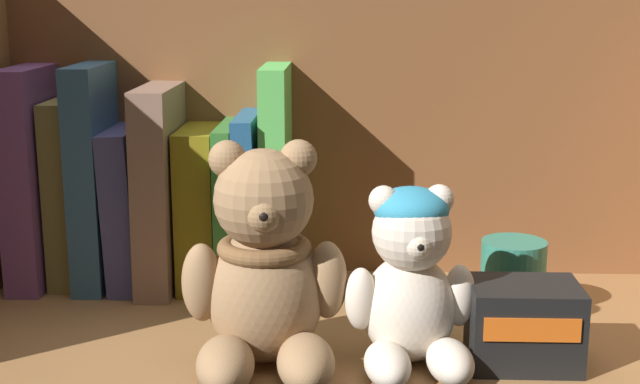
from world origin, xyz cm
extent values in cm
cube|color=olive|center=(0.00, 0.00, 1.00)|extent=(67.46, 27.59, 2.00)
cube|color=brown|center=(0.00, 14.40, 16.81)|extent=(69.86, 1.20, 33.62)
cube|color=#6D4381|center=(-30.63, 10.54, 12.55)|extent=(3.20, 13.03, 21.10)
cube|color=olive|center=(-27.54, 10.54, 10.97)|extent=(2.43, 9.82, 17.94)
cube|color=#30597F|center=(-24.62, 10.54, 12.67)|extent=(2.85, 12.62, 21.34)
cube|color=#43457D|center=(-21.52, 10.54, 9.67)|extent=(3.31, 12.60, 15.43)
cube|color=#826453|center=(-18.22, 10.54, 11.69)|extent=(3.45, 14.85, 19.42)
cube|color=#756512|center=(-14.53, 10.54, 9.69)|extent=(3.55, 11.81, 15.38)
cube|color=#2E702D|center=(-11.66, 10.54, 9.93)|extent=(1.65, 14.19, 15.87)
cube|color=#1F517F|center=(-9.61, 10.54, 10.39)|extent=(2.37, 14.12, 16.82)
cube|color=#54BB52|center=(-7.18, 10.54, 12.64)|extent=(2.40, 12.37, 21.28)
ellipsoid|color=#93704C|center=(-6.61, -8.47, 7.28)|extent=(8.97, 8.24, 10.56)
sphere|color=#93704C|center=(-6.56, -8.99, 15.04)|extent=(7.51, 7.51, 7.51)
sphere|color=#93704C|center=(-9.22, -8.73, 17.97)|extent=(2.82, 2.82, 2.82)
sphere|color=#93704C|center=(-3.99, -8.21, 17.97)|extent=(2.82, 2.82, 2.82)
sphere|color=#9B754E|center=(-6.29, -11.64, 14.59)|extent=(2.82, 2.82, 2.82)
sphere|color=black|center=(-6.20, -12.62, 14.67)|extent=(0.99, 0.99, 0.99)
ellipsoid|color=#93704C|center=(-9.01, -13.74, 3.88)|extent=(4.89, 7.42, 3.75)
ellipsoid|color=#93704C|center=(-3.23, -13.17, 3.88)|extent=(4.89, 7.42, 3.75)
ellipsoid|color=#93704C|center=(-11.28, -9.46, 8.60)|extent=(3.33, 3.33, 6.10)
ellipsoid|color=#93704C|center=(-1.83, -8.53, 8.60)|extent=(3.33, 3.33, 6.10)
torus|color=brown|center=(-6.61, -8.47, 11.08)|extent=(7.21, 7.21, 1.35)
ellipsoid|color=beige|center=(4.46, -8.09, 6.24)|extent=(7.21, 6.62, 8.48)
sphere|color=beige|center=(4.51, -8.51, 12.48)|extent=(6.03, 6.03, 6.03)
sphere|color=beige|center=(2.36, -8.38, 14.83)|extent=(2.26, 2.26, 2.26)
sphere|color=beige|center=(6.55, -7.81, 14.83)|extent=(2.26, 2.26, 2.26)
sphere|color=beige|center=(4.81, -10.63, 12.12)|extent=(2.26, 2.26, 2.26)
sphere|color=black|center=(4.91, -11.42, 12.18)|extent=(0.79, 0.79, 0.79)
ellipsoid|color=beige|center=(2.70, -12.40, 3.51)|extent=(4.13, 6.07, 3.02)
ellipsoid|color=beige|center=(7.32, -11.77, 3.51)|extent=(4.13, 6.07, 3.02)
ellipsoid|color=beige|center=(0.73, -9.03, 7.30)|extent=(2.76, 2.76, 4.90)
ellipsoid|color=beige|center=(8.30, -7.99, 7.30)|extent=(2.76, 2.76, 4.90)
ellipsoid|color=teal|center=(4.46, -8.09, 14.14)|extent=(5.73, 5.73, 3.32)
cylinder|color=#2D7A66|center=(14.22, 2.07, 5.38)|extent=(5.69, 5.69, 6.76)
cube|color=black|center=(13.23, -8.41, 5.19)|extent=(8.30, 6.18, 6.38)
cube|color=orange|center=(13.23, -11.58, 5.99)|extent=(7.05, 0.16, 1.79)
camera|label=1|loc=(-0.20, -72.30, 30.34)|focal=49.48mm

